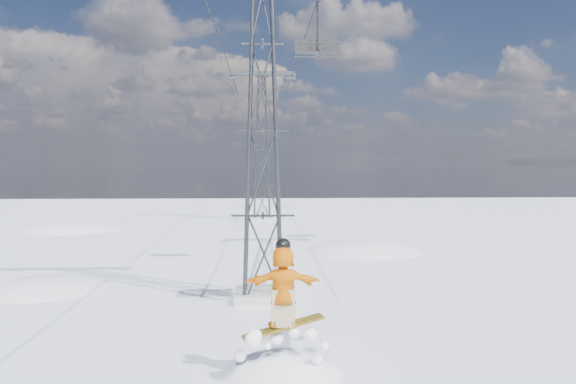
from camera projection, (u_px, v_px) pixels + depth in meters
name	position (u px, v px, depth m)	size (l,w,h in m)	color
lift_tower_near	(263.00, 132.00, 18.02)	(5.20, 1.80, 11.43)	#999999
lift_tower_far	(262.00, 150.00, 42.96)	(5.20, 1.80, 11.43)	#999999
haul_cables	(262.00, 40.00, 29.21)	(4.46, 51.00, 0.06)	black
lift_chair_mid	(317.00, 48.00, 22.42)	(1.81, 0.52, 2.25)	black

